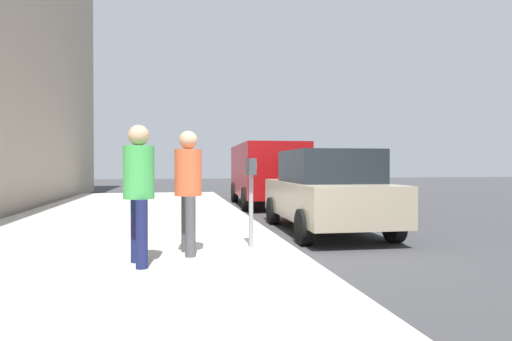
% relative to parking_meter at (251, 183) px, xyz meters
% --- Properties ---
extents(ground_plane, '(80.00, 80.00, 0.00)m').
position_rel_parking_meter_xyz_m(ground_plane, '(0.38, -0.69, -1.17)').
color(ground_plane, '#38383A').
rests_on(ground_plane, ground).
extents(sidewalk_slab, '(28.00, 6.00, 0.15)m').
position_rel_parking_meter_xyz_m(sidewalk_slab, '(0.38, 2.31, -1.09)').
color(sidewalk_slab, '#B7B2A8').
rests_on(sidewalk_slab, ground_plane).
extents(parking_meter, '(0.36, 0.12, 1.41)m').
position_rel_parking_meter_xyz_m(parking_meter, '(0.00, 0.00, 0.00)').
color(parking_meter, gray).
rests_on(parking_meter, sidewalk_slab).
extents(pedestrian_at_meter, '(0.54, 0.39, 1.80)m').
position_rel_parking_meter_xyz_m(pedestrian_at_meter, '(-0.34, 0.99, 0.06)').
color(pedestrian_at_meter, '#47474C').
rests_on(pedestrian_at_meter, sidewalk_slab).
extents(pedestrian_bystander, '(0.54, 0.40, 1.83)m').
position_rel_parking_meter_xyz_m(pedestrian_bystander, '(-0.93, 1.65, 0.07)').
color(pedestrian_bystander, '#191E4C').
rests_on(pedestrian_bystander, sidewalk_slab).
extents(parked_sedan_near, '(4.45, 2.06, 1.77)m').
position_rel_parking_meter_xyz_m(parked_sedan_near, '(2.18, -2.03, -0.27)').
color(parked_sedan_near, gray).
rests_on(parked_sedan_near, ground_plane).
extents(parked_van_far, '(5.27, 2.26, 2.18)m').
position_rel_parking_meter_xyz_m(parked_van_far, '(8.43, -2.04, 0.09)').
color(parked_van_far, maroon).
rests_on(parked_van_far, ground_plane).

